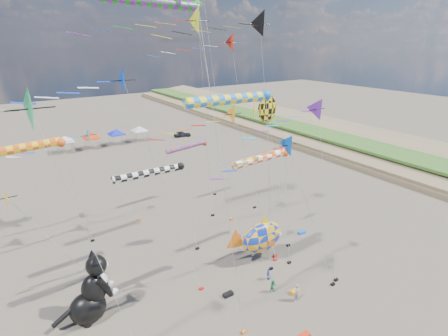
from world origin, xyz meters
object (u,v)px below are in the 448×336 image
child_blue (268,274)px  cat_inflatable (89,287)px  fish_inflatable (261,237)px  child_green (273,286)px  parked_car (182,134)px  person_adult (297,293)px

child_blue → cat_inflatable: bearing=120.7°
cat_inflatable → child_blue: size_ratio=4.95×
fish_inflatable → child_blue: fish_inflatable is taller
fish_inflatable → child_green: size_ratio=5.09×
cat_inflatable → parked_car: cat_inflatable is taller
cat_inflatable → parked_car: bearing=54.8°
child_blue → parked_car: (16.64, 49.08, 0.07)m
child_blue → parked_car: parked_car is taller
cat_inflatable → parked_car: size_ratio=1.50×
cat_inflatable → child_blue: 15.22m
parked_car → fish_inflatable: bearing=176.2°
person_adult → fish_inflatable: bearing=58.0°
fish_inflatable → parked_car: 48.72m
cat_inflatable → parked_car: (31.12, 44.96, -2.21)m
cat_inflatable → child_green: bearing=-23.1°
parked_car → child_green: bearing=175.4°
child_green → cat_inflatable: bearing=167.5°
person_adult → child_green: 2.09m
child_green → parked_car: size_ratio=0.33×
fish_inflatable → child_blue: bearing=-116.8°
child_green → child_blue: size_ratio=1.07×
person_adult → parked_car: person_adult is taller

